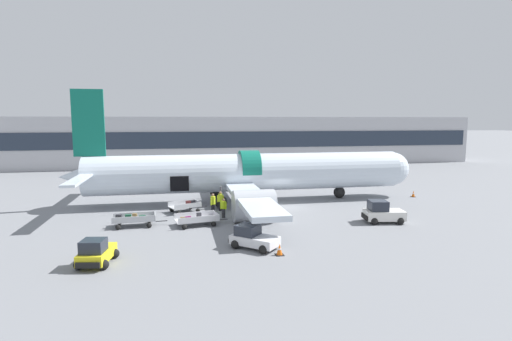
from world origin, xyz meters
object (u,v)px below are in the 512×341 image
object	(u,v)px
airplane	(244,174)
baggage_cart_empty	(134,220)
ground_crew_loader_b	(213,203)
ground_crew_driver	(220,201)
baggage_cart_loading	(186,207)
ground_crew_loader_a	(223,208)
baggage_tug_lead	(382,213)
baggage_cart_queued	(197,220)
baggage_tug_mid	(253,238)
baggage_tug_rear	(96,253)

from	to	relation	value
airplane	baggage_cart_empty	size ratio (longest dim) A/B	8.47
baggage_cart_empty	ground_crew_loader_b	bearing A→B (deg)	24.47
ground_crew_loader_b	ground_crew_driver	bearing A→B (deg)	55.63
baggage_cart_loading	ground_crew_driver	bearing A→B (deg)	-1.62
ground_crew_loader_a	baggage_tug_lead	bearing A→B (deg)	-17.40
ground_crew_loader_a	baggage_cart_empty	bearing A→B (deg)	-169.62
baggage_cart_queued	ground_crew_loader_b	world-z (taller)	ground_crew_loader_b
baggage_cart_loading	ground_crew_loader_b	bearing A→B (deg)	-28.07
baggage_cart_queued	ground_crew_driver	distance (m)	5.23
ground_crew_loader_a	ground_crew_loader_b	distance (m)	1.75
baggage_cart_loading	baggage_cart_empty	world-z (taller)	baggage_cart_empty
baggage_cart_empty	ground_crew_driver	world-z (taller)	ground_crew_driver
ground_crew_loader_a	ground_crew_loader_b	world-z (taller)	ground_crew_loader_b
baggage_tug_mid	baggage_cart_loading	size ratio (longest dim) A/B	0.92
baggage_tug_lead	ground_crew_loader_b	distance (m)	14.21
baggage_cart_queued	baggage_cart_empty	bearing A→B (deg)	172.48
baggage_cart_queued	baggage_cart_empty	distance (m)	4.82
airplane	baggage_tug_lead	world-z (taller)	airplane
baggage_cart_empty	ground_crew_loader_b	world-z (taller)	ground_crew_loader_b
baggage_cart_empty	ground_crew_driver	distance (m)	8.18
baggage_tug_rear	baggage_cart_queued	world-z (taller)	baggage_tug_rear
baggage_tug_lead	baggage_cart_empty	size ratio (longest dim) A/B	0.82
baggage_tug_rear	baggage_cart_empty	bearing A→B (deg)	81.12
baggage_tug_rear	baggage_cart_empty	distance (m)	8.26
airplane	baggage_tug_rear	bearing A→B (deg)	-125.39
baggage_tug_lead	baggage_cart_queued	xyz separation A→B (m)	(-14.67, 1.95, -0.32)
baggage_tug_lead	ground_crew_loader_b	size ratio (longest dim) A/B	1.86
baggage_cart_empty	ground_crew_driver	bearing A→B (deg)	29.45
baggage_cart_queued	ground_crew_loader_a	xyz separation A→B (m)	(2.30, 1.93, 0.42)
airplane	ground_crew_loader_b	distance (m)	6.24
baggage_tug_lead	ground_crew_driver	size ratio (longest dim) A/B	1.91
baggage_tug_mid	ground_crew_loader_b	bearing A→B (deg)	99.73
baggage_tug_rear	ground_crew_driver	xyz separation A→B (m)	(8.39, 12.17, 0.27)
airplane	baggage_cart_queued	size ratio (longest dim) A/B	8.28
baggage_cart_empty	ground_crew_driver	size ratio (longest dim) A/B	2.34
baggage_tug_lead	ground_crew_loader_b	world-z (taller)	ground_crew_loader_b
baggage_tug_lead	baggage_cart_empty	world-z (taller)	baggage_tug_lead
baggage_cart_queued	ground_crew_driver	bearing A→B (deg)	63.31
ground_crew_loader_a	baggage_cart_queued	bearing A→B (deg)	-140.00
baggage_tug_rear	baggage_cart_loading	bearing A→B (deg)	66.50
baggage_tug_lead	ground_crew_loader_a	size ratio (longest dim) A/B	2.04
baggage_tug_lead	baggage_tug_rear	size ratio (longest dim) A/B	1.13
baggage_tug_lead	ground_crew_loader_a	world-z (taller)	baggage_tug_lead
baggage_tug_lead	ground_crew_driver	bearing A→B (deg)	151.85
baggage_cart_loading	ground_crew_driver	size ratio (longest dim) A/B	2.00
airplane	baggage_tug_rear	world-z (taller)	airplane
baggage_tug_rear	ground_crew_loader_b	size ratio (longest dim) A/B	1.65
ground_crew_loader_b	baggage_cart_empty	bearing A→B (deg)	-155.53
baggage_tug_mid	baggage_tug_rear	world-z (taller)	baggage_tug_rear
ground_crew_loader_a	baggage_tug_mid	bearing A→B (deg)	-83.43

